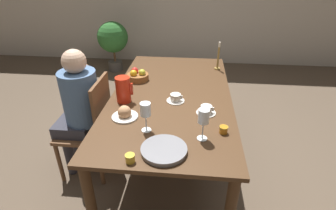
{
  "coord_description": "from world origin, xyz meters",
  "views": [
    {
      "loc": [
        0.18,
        -1.99,
        1.77
      ],
      "look_at": [
        0.0,
        -0.28,
        0.8
      ],
      "focal_mm": 28.0,
      "sensor_mm": 36.0,
      "label": 1
    }
  ],
  "objects_px": {
    "red_pitcher": "(123,89)",
    "candlestick_tall": "(218,59)",
    "wine_glass_juice": "(204,118)",
    "jam_jar_red": "(130,158)",
    "teacup_across": "(176,98)",
    "person_seated": "(78,104)",
    "fruit_bowl": "(138,76)",
    "wine_glass_water": "(145,111)",
    "teacup_near_person": "(206,110)",
    "serving_tray": "(164,150)",
    "potted_plant": "(113,39)",
    "bread_plate": "(125,114)",
    "chair_person_side": "(92,126)",
    "jam_jar_amber": "(224,129)"
  },
  "relations": [
    {
      "from": "serving_tray",
      "to": "jam_jar_amber",
      "type": "relative_size",
      "value": 4.88
    },
    {
      "from": "teacup_near_person",
      "to": "red_pitcher",
      "type": "bearing_deg",
      "value": 169.51
    },
    {
      "from": "serving_tray",
      "to": "potted_plant",
      "type": "distance_m",
      "value": 3.34
    },
    {
      "from": "potted_plant",
      "to": "teacup_across",
      "type": "bearing_deg",
      "value": -62.81
    },
    {
      "from": "wine_glass_juice",
      "to": "potted_plant",
      "type": "height_order",
      "value": "wine_glass_juice"
    },
    {
      "from": "wine_glass_juice",
      "to": "teacup_across",
      "type": "height_order",
      "value": "wine_glass_juice"
    },
    {
      "from": "bread_plate",
      "to": "potted_plant",
      "type": "distance_m",
      "value": 2.89
    },
    {
      "from": "candlestick_tall",
      "to": "chair_person_side",
      "type": "bearing_deg",
      "value": -144.84
    },
    {
      "from": "wine_glass_water",
      "to": "bread_plate",
      "type": "relative_size",
      "value": 1.09
    },
    {
      "from": "wine_glass_juice",
      "to": "fruit_bowl",
      "type": "distance_m",
      "value": 1.07
    },
    {
      "from": "wine_glass_water",
      "to": "candlestick_tall",
      "type": "bearing_deg",
      "value": 65.23
    },
    {
      "from": "teacup_near_person",
      "to": "candlestick_tall",
      "type": "height_order",
      "value": "candlestick_tall"
    },
    {
      "from": "person_seated",
      "to": "teacup_across",
      "type": "xyz_separation_m",
      "value": [
        0.82,
        0.03,
        0.09
      ]
    },
    {
      "from": "bread_plate",
      "to": "potted_plant",
      "type": "xyz_separation_m",
      "value": [
        -0.91,
        2.73,
        -0.23
      ]
    },
    {
      "from": "fruit_bowl",
      "to": "wine_glass_juice",
      "type": "bearing_deg",
      "value": -55.56
    },
    {
      "from": "serving_tray",
      "to": "candlestick_tall",
      "type": "bearing_deg",
      "value": 73.97
    },
    {
      "from": "wine_glass_juice",
      "to": "jam_jar_red",
      "type": "xyz_separation_m",
      "value": [
        -0.41,
        -0.26,
        -0.13
      ]
    },
    {
      "from": "fruit_bowl",
      "to": "potted_plant",
      "type": "relative_size",
      "value": 0.24
    },
    {
      "from": "jam_jar_amber",
      "to": "candlestick_tall",
      "type": "height_order",
      "value": "candlestick_tall"
    },
    {
      "from": "red_pitcher",
      "to": "fruit_bowl",
      "type": "distance_m",
      "value": 0.44
    },
    {
      "from": "person_seated",
      "to": "wine_glass_water",
      "type": "height_order",
      "value": "person_seated"
    },
    {
      "from": "jam_jar_red",
      "to": "fruit_bowl",
      "type": "bearing_deg",
      "value": 99.52
    },
    {
      "from": "wine_glass_juice",
      "to": "potted_plant",
      "type": "xyz_separation_m",
      "value": [
        -1.47,
        2.94,
        -0.35
      ]
    },
    {
      "from": "teacup_near_person",
      "to": "serving_tray",
      "type": "height_order",
      "value": "teacup_near_person"
    },
    {
      "from": "red_pitcher",
      "to": "teacup_near_person",
      "type": "relative_size",
      "value": 1.43
    },
    {
      "from": "wine_glass_juice",
      "to": "teacup_across",
      "type": "distance_m",
      "value": 0.55
    },
    {
      "from": "teacup_near_person",
      "to": "fruit_bowl",
      "type": "bearing_deg",
      "value": 138.85
    },
    {
      "from": "teacup_across",
      "to": "person_seated",
      "type": "bearing_deg",
      "value": -178.24
    },
    {
      "from": "jam_jar_red",
      "to": "potted_plant",
      "type": "height_order",
      "value": "potted_plant"
    },
    {
      "from": "person_seated",
      "to": "teacup_across",
      "type": "distance_m",
      "value": 0.83
    },
    {
      "from": "serving_tray",
      "to": "bread_plate",
      "type": "bearing_deg",
      "value": 132.39
    },
    {
      "from": "chair_person_side",
      "to": "jam_jar_red",
      "type": "distance_m",
      "value": 0.94
    },
    {
      "from": "teacup_across",
      "to": "bread_plate",
      "type": "relative_size",
      "value": 0.76
    },
    {
      "from": "chair_person_side",
      "to": "red_pitcher",
      "type": "relative_size",
      "value": 4.42
    },
    {
      "from": "wine_glass_water",
      "to": "fruit_bowl",
      "type": "height_order",
      "value": "wine_glass_water"
    },
    {
      "from": "person_seated",
      "to": "teacup_near_person",
      "type": "bearing_deg",
      "value": -97.55
    },
    {
      "from": "teacup_near_person",
      "to": "teacup_across",
      "type": "xyz_separation_m",
      "value": [
        -0.24,
        0.17,
        0.0
      ]
    },
    {
      "from": "wine_glass_water",
      "to": "potted_plant",
      "type": "bearing_deg",
      "value": 110.8
    },
    {
      "from": "candlestick_tall",
      "to": "bread_plate",
      "type": "bearing_deg",
      "value": -125.28
    },
    {
      "from": "chair_person_side",
      "to": "wine_glass_water",
      "type": "xyz_separation_m",
      "value": [
        0.57,
        -0.39,
        0.42
      ]
    },
    {
      "from": "wine_glass_water",
      "to": "wine_glass_juice",
      "type": "relative_size",
      "value": 0.96
    },
    {
      "from": "teacup_near_person",
      "to": "fruit_bowl",
      "type": "relative_size",
      "value": 0.72
    },
    {
      "from": "teacup_near_person",
      "to": "jam_jar_red",
      "type": "xyz_separation_m",
      "value": [
        -0.44,
        -0.58,
        0.0
      ]
    },
    {
      "from": "bread_plate",
      "to": "teacup_near_person",
      "type": "bearing_deg",
      "value": 11.35
    },
    {
      "from": "teacup_near_person",
      "to": "serving_tray",
      "type": "xyz_separation_m",
      "value": [
        -0.26,
        -0.48,
        -0.01
      ]
    },
    {
      "from": "person_seated",
      "to": "serving_tray",
      "type": "height_order",
      "value": "person_seated"
    },
    {
      "from": "red_pitcher",
      "to": "candlestick_tall",
      "type": "xyz_separation_m",
      "value": [
        0.79,
        0.79,
        0.0
      ]
    },
    {
      "from": "wine_glass_juice",
      "to": "serving_tray",
      "type": "relative_size",
      "value": 0.78
    },
    {
      "from": "wine_glass_juice",
      "to": "jam_jar_amber",
      "type": "bearing_deg",
      "value": 29.35
    },
    {
      "from": "person_seated",
      "to": "fruit_bowl",
      "type": "relative_size",
      "value": 5.72
    }
  ]
}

